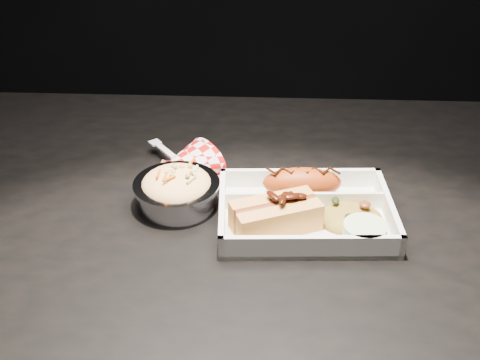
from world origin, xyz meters
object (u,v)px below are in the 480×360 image
(dining_table, at_px, (265,251))
(napkin_fork, at_px, (182,166))
(hotdog, at_px, (276,213))
(foil_coleslaw_cup, at_px, (177,189))
(food_tray, at_px, (305,215))
(fried_pastry, at_px, (302,183))

(dining_table, height_order, napkin_fork, napkin_fork)
(dining_table, distance_m, hotdog, 0.14)
(dining_table, bearing_deg, napkin_fork, 149.52)
(hotdog, bearing_deg, foil_coleslaw_cup, 135.81)
(food_tray, bearing_deg, fried_pastry, 90.00)
(hotdog, bearing_deg, fried_pastry, 41.80)
(dining_table, xyz_separation_m, hotdog, (0.01, -0.07, 0.12))
(fried_pastry, distance_m, foil_coleslaw_cup, 0.19)
(foil_coleslaw_cup, xyz_separation_m, napkin_fork, (-0.00, 0.09, -0.01))
(food_tray, height_order, hotdog, hotdog)
(napkin_fork, bearing_deg, fried_pastry, 32.45)
(hotdog, bearing_deg, food_tray, 11.33)
(food_tray, bearing_deg, napkin_fork, 145.05)
(dining_table, xyz_separation_m, fried_pastry, (0.05, 0.02, 0.12))
(fried_pastry, height_order, hotdog, hotdog)
(food_tray, relative_size, foil_coleslaw_cup, 1.99)
(fried_pastry, relative_size, hotdog, 0.89)
(food_tray, relative_size, hotdog, 1.91)
(foil_coleslaw_cup, bearing_deg, napkin_fork, 93.06)
(napkin_fork, bearing_deg, dining_table, 21.05)
(hotdog, bearing_deg, napkin_fork, 112.81)
(food_tray, bearing_deg, dining_table, 141.83)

